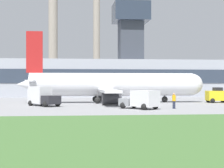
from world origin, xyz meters
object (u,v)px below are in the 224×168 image
Objects in this scene: airplane at (110,85)px; pushback_tug at (218,96)px; ground_crew_person at (174,101)px; baggage_truck at (42,97)px; fuel_truck at (141,100)px.

pushback_tug is at bearing -6.14° from airplane.
ground_crew_person is (5.79, -13.73, -1.72)m from airplane.
ground_crew_person is at bearing -67.12° from airplane.
baggage_truck is (-9.30, -7.11, -1.43)m from airplane.
baggage_truck is 16.48m from ground_crew_person.
airplane reaches higher than pushback_tug.
pushback_tug is at bearing 41.52° from fuel_truck.
baggage_truck reaches higher than pushback_tug.
ground_crew_person is (3.77, 0.16, -0.12)m from fuel_truck.
airplane is at bearing 112.88° from ground_crew_person.
pushback_tug is 15.64m from ground_crew_person.
baggage_truck is at bearing 149.10° from fuel_truck.
airplane is 15.96m from pushback_tug.
baggage_truck is 2.87× the size of ground_crew_person.
airplane is 8.58× the size of pushback_tug.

